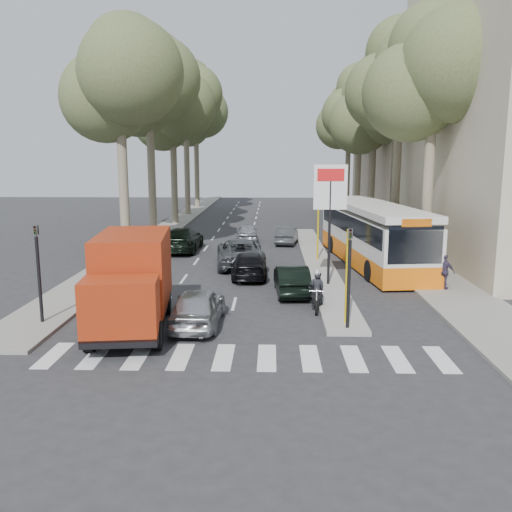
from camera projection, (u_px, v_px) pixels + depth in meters
The scene contains 30 objects.
ground at pixel (254, 318), 20.23m from camera, with size 120.00×120.00×0.00m, color #28282B.
sidewalk_right at pixel (368, 229), 44.55m from camera, with size 3.20×70.00×0.12m, color gray.
median_left at pixel (174, 224), 47.97m from camera, with size 2.40×64.00×0.12m, color gray.
traffic_island at pixel (317, 261), 30.94m from camera, with size 1.50×26.00×0.16m, color gray.
building_far at pixel (427, 135), 51.76m from camera, with size 11.00×20.00×16.00m, color #B7A88E.
billboard at pixel (330, 207), 24.38m from camera, with size 1.50×12.10×5.60m.
traffic_light_island at pixel (349, 261), 18.21m from camera, with size 0.16×0.41×3.60m.
traffic_light_left at pixel (38, 257), 19.01m from camera, with size 0.16×0.41×3.60m.
tree_l_a at pixel (122, 77), 30.47m from camera, with size 7.40×7.20×14.10m.
tree_l_b at pixel (151, 83), 38.21m from camera, with size 7.40×7.20×14.88m.
tree_l_c at pixel (174, 108), 46.26m from camera, with size 7.40×7.20×13.71m.
tree_l_d at pixel (187, 97), 53.81m from camera, with size 7.40×7.20×15.66m.
tree_l_e at pixel (197, 114), 61.87m from camera, with size 7.40×7.20×14.49m.
tree_r_a at pixel (436, 70), 28.03m from camera, with size 7.40×7.20×14.10m.
tree_r_b at pixel (403, 72), 35.70m from camera, with size 7.40×7.20×15.27m.
tree_r_c at pixel (376, 109), 43.88m from camera, with size 7.40×7.20×13.32m.
tree_r_d at pixel (361, 102), 51.49m from camera, with size 7.40×7.20×14.88m.
tree_r_e at pixel (350, 115), 59.48m from camera, with size 7.40×7.20×14.10m.
silver_hatchback at pixel (198, 307), 19.25m from camera, with size 1.64×4.08×1.39m, color #B0B3B8.
dark_hatchback at pixel (292, 279), 23.72m from camera, with size 1.36×3.91×1.29m, color black.
queue_car_a at pixel (240, 252), 29.78m from camera, with size 2.50×5.43×1.51m, color #4E5256.
queue_car_b at pixel (249, 265), 27.01m from camera, with size 1.74×4.29×1.25m, color black.
queue_car_c at pixel (247, 233), 38.25m from camera, with size 1.48×3.68×1.25m, color #A5A7AD.
queue_car_d at pixel (287, 235), 37.32m from camera, with size 1.26×3.63×1.19m, color #44474A.
queue_car_e at pixel (183, 239), 34.40m from camera, with size 2.11×5.20×1.51m, color black.
red_truck at pixel (132, 280), 18.76m from camera, with size 3.00×6.38×3.28m.
city_bus at pixel (372, 233), 30.01m from camera, with size 4.24×13.14×3.40m.
motorcycle at pixel (317, 291), 21.36m from camera, with size 0.72×1.92×1.63m.
pedestrian_near at pixel (444, 272), 24.04m from camera, with size 0.93×0.46×1.59m, color #3A3049.
pedestrian_far at pixel (431, 249), 29.40m from camera, with size 1.11×0.49×1.72m, color #706454.
Camera 1 is at (0.62, -19.46, 5.97)m, focal length 38.00 mm.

